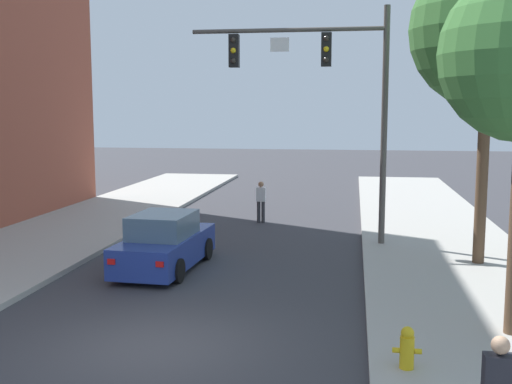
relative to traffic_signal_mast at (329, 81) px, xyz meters
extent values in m
plane|color=#38383D|center=(-2.84, -9.38, -5.33)|extent=(120.00, 120.00, 0.00)
cylinder|color=#514C47|center=(1.76, 0.01, -1.43)|extent=(0.20, 0.20, 7.50)
cylinder|color=#514C47|center=(-1.34, 0.01, 1.62)|extent=(6.19, 0.14, 0.14)
cube|color=black|center=(-0.10, 0.01, 1.00)|extent=(0.32, 0.28, 1.05)
sphere|color=#2D2823|center=(-0.10, -0.14, 1.33)|extent=(0.18, 0.18, 0.18)
sphere|color=yellow|center=(-0.10, -0.14, 1.00)|extent=(0.18, 0.18, 0.18)
sphere|color=#2D2823|center=(-0.10, -0.14, 0.67)|extent=(0.18, 0.18, 0.18)
cube|color=black|center=(-3.07, 0.01, 1.00)|extent=(0.32, 0.28, 1.05)
sphere|color=#2D2823|center=(-3.07, -0.14, 1.33)|extent=(0.18, 0.18, 0.18)
sphere|color=yellow|center=(-3.07, -0.14, 1.00)|extent=(0.18, 0.18, 0.18)
sphere|color=#2D2823|center=(-3.07, -0.14, 0.67)|extent=(0.18, 0.18, 0.18)
cube|color=white|center=(-1.58, -0.01, 1.17)|extent=(0.60, 0.03, 0.44)
cube|color=navy|center=(-4.34, -3.72, -4.77)|extent=(1.92, 4.29, 0.80)
cube|color=slate|center=(-4.34, -3.87, -4.05)|extent=(1.61, 2.08, 0.64)
cylinder|color=black|center=(-5.07, -2.37, -5.01)|extent=(0.25, 0.65, 0.64)
cylinder|color=black|center=(-3.46, -2.46, -5.01)|extent=(0.25, 0.65, 0.64)
cylinder|color=black|center=(-5.21, -4.97, -5.01)|extent=(0.25, 0.65, 0.64)
cylinder|color=black|center=(-3.60, -5.06, -5.01)|extent=(0.25, 0.65, 0.64)
cube|color=red|center=(-5.09, -5.80, -4.65)|extent=(0.20, 0.05, 0.14)
cube|color=red|center=(-3.81, -5.87, -4.65)|extent=(0.20, 0.05, 0.14)
cylinder|color=#333338|center=(-2.86, 3.88, -4.90)|extent=(0.14, 0.14, 0.85)
cylinder|color=#333338|center=(-2.68, 3.88, -4.90)|extent=(0.14, 0.14, 0.85)
cube|color=silver|center=(-2.77, 3.88, -4.20)|extent=(0.36, 0.22, 0.56)
sphere|color=#9E7051|center=(-2.77, 3.88, -3.80)|extent=(0.22, 0.22, 0.22)
cube|color=#26262D|center=(2.58, -12.80, -4.05)|extent=(0.36, 0.22, 0.56)
sphere|color=tan|center=(2.58, -12.80, -3.65)|extent=(0.22, 0.22, 0.22)
cylinder|color=gold|center=(1.77, -10.00, -4.90)|extent=(0.24, 0.24, 0.55)
sphere|color=gold|center=(1.77, -10.00, -4.57)|extent=(0.22, 0.22, 0.22)
cylinder|color=gold|center=(1.59, -10.00, -4.88)|extent=(0.12, 0.09, 0.09)
cylinder|color=gold|center=(1.95, -10.00, -4.88)|extent=(0.12, 0.09, 0.09)
cylinder|color=brown|center=(4.36, -2.23, -2.76)|extent=(0.32, 0.32, 4.83)
sphere|color=#387033|center=(4.36, -2.23, 1.25)|extent=(4.25, 4.25, 4.25)
camera|label=1|loc=(0.84, -20.18, -0.91)|focal=43.70mm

